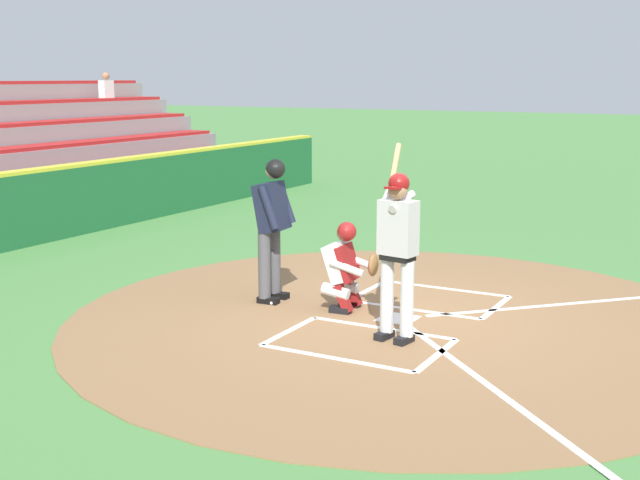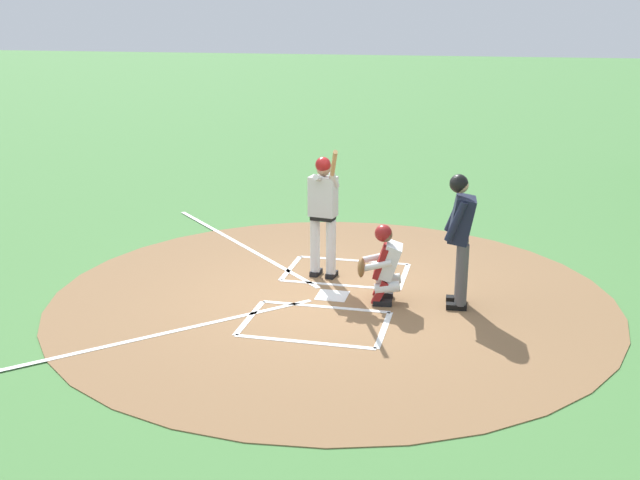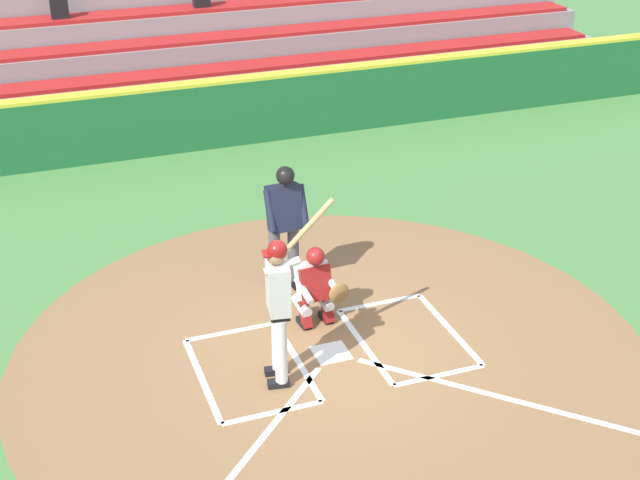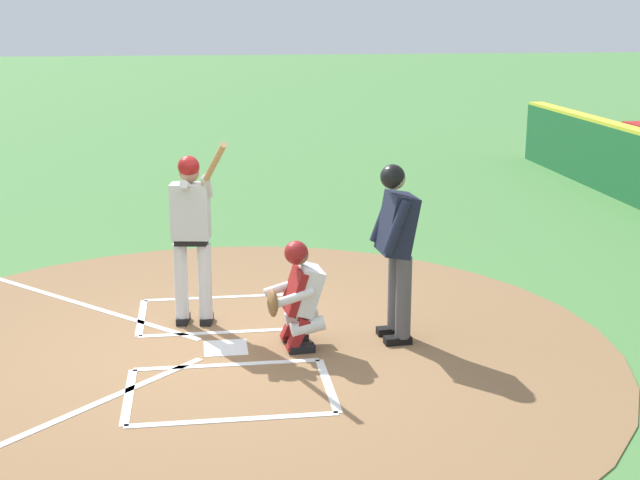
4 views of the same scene
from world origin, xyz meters
name	(u,v)px [view 4 (image 4 of 4)]	position (x,y,z in m)	size (l,w,h in m)	color
ground_plane	(226,349)	(0.00, 0.00, 0.00)	(120.00, 120.00, 0.00)	#4C8442
dirt_circle	(226,349)	(0.00, 0.00, 0.01)	(8.00, 8.00, 0.01)	olive
home_plate_and_chalk	(138,352)	(0.00, 0.88, 0.01)	(7.93, 4.91, 0.01)	white
batter	(192,228)	(0.76, 0.30, 1.10)	(1.01, 0.60, 2.13)	silver
catcher	(298,293)	(-0.06, -0.74, 0.59)	(0.63, 0.61, 1.13)	black
plate_umpire	(397,241)	(0.02, -1.76, 1.08)	(0.60, 0.44, 1.86)	#4C4C51
baseball	(382,331)	(0.19, -1.67, 0.04)	(0.07, 0.07, 0.07)	white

